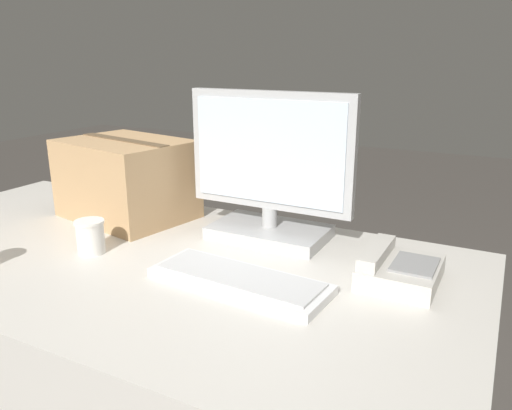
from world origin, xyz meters
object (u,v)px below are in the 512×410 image
(keyboard, at_px, (239,280))
(paper_cup_right, at_px, (90,237))
(cardboard_box, at_px, (127,179))
(monitor, at_px, (270,178))
(desk_phone, at_px, (398,270))

(keyboard, distance_m, paper_cup_right, 0.46)
(cardboard_box, bearing_deg, keyboard, -26.21)
(paper_cup_right, xyz_separation_m, cardboard_box, (-0.13, 0.30, 0.08))
(monitor, height_order, paper_cup_right, monitor)
(monitor, distance_m, keyboard, 0.37)
(monitor, distance_m, desk_phone, 0.45)
(monitor, bearing_deg, desk_phone, -17.31)
(keyboard, xyz_separation_m, paper_cup_right, (-0.46, -0.01, 0.03))
(desk_phone, relative_size, cardboard_box, 0.46)
(paper_cup_right, bearing_deg, cardboard_box, 113.15)
(monitor, distance_m, cardboard_box, 0.51)
(keyboard, bearing_deg, desk_phone, 34.65)
(keyboard, height_order, cardboard_box, cardboard_box)
(paper_cup_right, bearing_deg, keyboard, 1.26)
(desk_phone, bearing_deg, paper_cup_right, -165.08)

